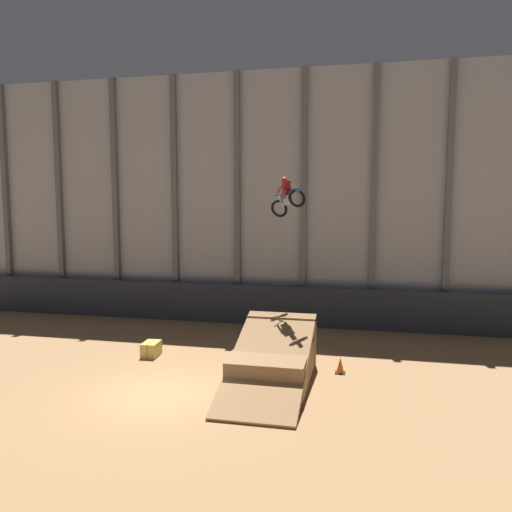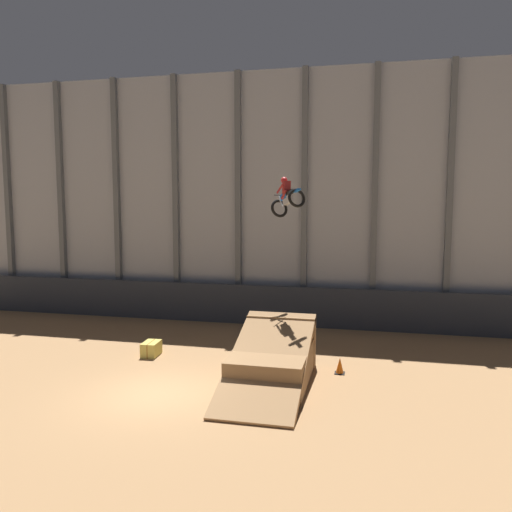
{
  "view_description": "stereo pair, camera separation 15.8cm",
  "coord_description": "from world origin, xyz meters",
  "px_view_note": "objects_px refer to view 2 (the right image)",
  "views": [
    {
      "loc": [
        6.38,
        -14.33,
        6.11
      ],
      "look_at": [
        2.07,
        5.35,
        3.94
      ],
      "focal_mm": 35.0,
      "sensor_mm": 36.0,
      "label": 1
    },
    {
      "loc": [
        6.54,
        -14.29,
        6.11
      ],
      "look_at": [
        2.07,
        5.35,
        3.94
      ],
      "focal_mm": 35.0,
      "sensor_mm": 36.0,
      "label": 2
    }
  ],
  "objects_px": {
    "dirt_ramp": "(273,360)",
    "rider_bike_solo": "(287,198)",
    "hay_bale_trackside": "(151,349)",
    "traffic_cone_near_ramp": "(340,366)"
  },
  "relations": [
    {
      "from": "dirt_ramp",
      "to": "rider_bike_solo",
      "type": "bearing_deg",
      "value": 89.75
    },
    {
      "from": "rider_bike_solo",
      "to": "traffic_cone_near_ramp",
      "type": "height_order",
      "value": "rider_bike_solo"
    },
    {
      "from": "traffic_cone_near_ramp",
      "to": "hay_bale_trackside",
      "type": "xyz_separation_m",
      "value": [
        -7.49,
        0.46,
        -0.0
      ]
    },
    {
      "from": "rider_bike_solo",
      "to": "hay_bale_trackside",
      "type": "bearing_deg",
      "value": 153.02
    },
    {
      "from": "dirt_ramp",
      "to": "hay_bale_trackside",
      "type": "xyz_separation_m",
      "value": [
        -5.27,
        1.54,
        -0.4
      ]
    },
    {
      "from": "dirt_ramp",
      "to": "traffic_cone_near_ramp",
      "type": "height_order",
      "value": "dirt_ramp"
    },
    {
      "from": "rider_bike_solo",
      "to": "hay_bale_trackside",
      "type": "height_order",
      "value": "rider_bike_solo"
    },
    {
      "from": "dirt_ramp",
      "to": "hay_bale_trackside",
      "type": "height_order",
      "value": "dirt_ramp"
    },
    {
      "from": "dirt_ramp",
      "to": "hay_bale_trackside",
      "type": "bearing_deg",
      "value": 163.68
    },
    {
      "from": "traffic_cone_near_ramp",
      "to": "hay_bale_trackside",
      "type": "height_order",
      "value": "traffic_cone_near_ramp"
    }
  ]
}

